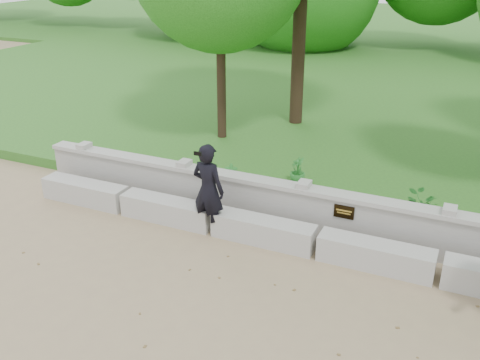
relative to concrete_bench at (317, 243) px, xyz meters
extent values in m
plane|color=#8F7C58|center=(0.00, -1.90, -0.22)|extent=(80.00, 80.00, 0.00)
cube|color=#2B561E|center=(0.00, 12.10, -0.10)|extent=(40.00, 22.00, 0.25)
cube|color=#ABA8A2|center=(-5.00, 0.00, 0.00)|extent=(1.90, 0.45, 0.45)
cube|color=#ABA8A2|center=(-3.00, 0.00, 0.00)|extent=(1.90, 0.45, 0.45)
cube|color=#ABA8A2|center=(-1.00, 0.00, 0.00)|extent=(1.90, 0.45, 0.45)
cube|color=#ABA8A2|center=(1.00, 0.00, 0.00)|extent=(1.90, 0.45, 0.45)
cube|color=#A19E98|center=(0.00, 0.70, 0.18)|extent=(12.50, 0.25, 0.82)
cube|color=#ABA8A2|center=(0.00, 0.70, 0.64)|extent=(12.50, 0.35, 0.08)
cube|color=black|center=(0.30, 0.56, 0.40)|extent=(0.36, 0.02, 0.24)
imported|color=black|center=(-2.04, -0.10, 0.65)|extent=(0.69, 0.50, 1.76)
cube|color=black|center=(-2.04, -0.45, 1.47)|extent=(0.14, 0.04, 0.07)
cylinder|color=#382619|center=(-3.96, 4.33, 1.77)|extent=(0.24, 0.24, 3.50)
cylinder|color=#382619|center=(-2.60, 6.38, 2.73)|extent=(0.37, 0.37, 5.42)
imported|color=#256F27|center=(-2.30, 1.40, 0.29)|extent=(0.34, 0.31, 0.53)
imported|color=#256F27|center=(1.54, 1.40, 0.34)|extent=(0.72, 0.68, 0.63)
imported|color=#256F27|center=(-1.12, 2.21, 0.32)|extent=(0.44, 0.44, 0.59)
camera|label=1|loc=(2.12, -7.84, 4.65)|focal=40.00mm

